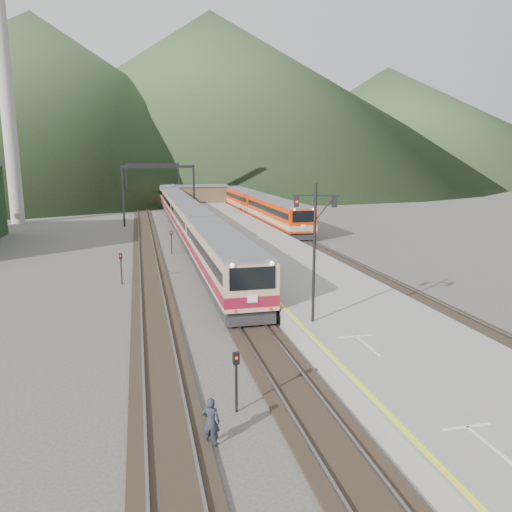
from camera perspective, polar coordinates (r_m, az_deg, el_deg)
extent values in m
plane|color=#47423D|center=(16.61, 9.42, -21.84)|extent=(400.00, 400.00, 0.00)
cube|color=black|center=(53.82, -7.13, 1.56)|extent=(2.60, 200.00, 0.12)
cube|color=slate|center=(53.73, -7.89, 1.63)|extent=(0.10, 200.00, 0.14)
cube|color=slate|center=(53.88, -6.37, 1.69)|extent=(0.10, 200.00, 0.14)
cube|color=black|center=(53.53, -12.45, 1.32)|extent=(2.60, 200.00, 0.12)
cube|color=slate|center=(53.51, -13.23, 1.40)|extent=(0.10, 200.00, 0.14)
cube|color=slate|center=(53.52, -11.69, 1.46)|extent=(0.10, 200.00, 0.14)
cube|color=black|center=(56.19, 4.61, 2.02)|extent=(2.60, 200.00, 0.12)
cube|color=slate|center=(55.96, 3.91, 2.09)|extent=(0.10, 200.00, 0.14)
cube|color=slate|center=(56.40, 5.31, 2.14)|extent=(0.10, 200.00, 0.14)
cube|color=gray|center=(52.69, -0.83, 1.92)|extent=(8.00, 100.00, 1.00)
cube|color=black|center=(67.98, -14.95, 6.62)|extent=(0.25, 0.25, 8.00)
cube|color=black|center=(68.36, -7.09, 6.93)|extent=(0.25, 0.25, 8.00)
cube|color=black|center=(67.84, -11.13, 9.99)|extent=(9.30, 0.22, 0.35)
cube|color=black|center=(92.92, -14.58, 7.78)|extent=(0.25, 0.25, 8.00)
cube|color=black|center=(93.20, -8.80, 8.01)|extent=(0.25, 0.25, 8.00)
cube|color=black|center=(92.82, -11.78, 10.25)|extent=(9.30, 0.22, 0.35)
cylinder|color=#9E998E|center=(76.78, -26.49, 14.56)|extent=(1.80, 1.80, 30.00)
cube|color=brown|center=(91.70, -6.28, 7.02)|extent=(9.00, 4.00, 2.80)
cube|color=slate|center=(91.60, -6.31, 7.99)|extent=(9.40, 4.40, 0.30)
cone|color=#2B3E1F|center=(206.73, -23.79, 16.14)|extent=(180.00, 180.00, 60.00)
cone|color=#2B3E1F|center=(247.01, -5.16, 17.81)|extent=(220.00, 220.00, 75.00)
cone|color=#2B3E1F|center=(251.49, 14.58, 14.53)|extent=(160.00, 160.00, 50.00)
cube|color=tan|center=(35.77, -4.01, -0.04)|extent=(2.99, 20.09, 3.65)
cube|color=tan|center=(55.94, -7.45, 3.98)|extent=(2.99, 20.09, 3.65)
cube|color=tan|center=(76.34, -9.07, 5.85)|extent=(2.99, 20.09, 3.65)
cube|color=tan|center=(96.82, -10.01, 6.93)|extent=(2.99, 20.09, 3.65)
cube|color=tan|center=(117.33, -10.63, 7.64)|extent=(2.99, 20.09, 3.65)
cube|color=red|center=(63.44, 2.44, 4.98)|extent=(3.10, 20.87, 3.79)
cube|color=red|center=(84.12, -1.52, 6.52)|extent=(3.10, 20.87, 3.79)
cylinder|color=black|center=(24.33, 6.67, 0.24)|extent=(0.14, 0.14, 6.84)
cube|color=black|center=(23.95, 6.82, 6.88)|extent=(2.12, 0.72, 0.07)
cube|color=black|center=(23.95, 4.64, 6.20)|extent=(0.29, 0.25, 0.50)
cube|color=black|center=(24.04, 8.96, 6.12)|extent=(0.29, 0.25, 0.50)
cylinder|color=black|center=(18.41, -2.27, -14.62)|extent=(0.10, 0.10, 2.00)
cube|color=black|center=(17.98, -2.29, -11.61)|extent=(0.24, 0.19, 0.45)
cylinder|color=black|center=(47.65, -9.62, 1.38)|extent=(0.10, 0.10, 2.00)
cube|color=black|center=(47.48, -9.66, 2.62)|extent=(0.26, 0.23, 0.45)
cylinder|color=black|center=(37.22, -15.13, -1.62)|extent=(0.10, 0.10, 2.00)
cube|color=black|center=(37.01, -15.22, -0.03)|extent=(0.23, 0.18, 0.45)
imported|color=#222731|center=(16.69, -5.18, -18.33)|extent=(0.68, 0.56, 1.61)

